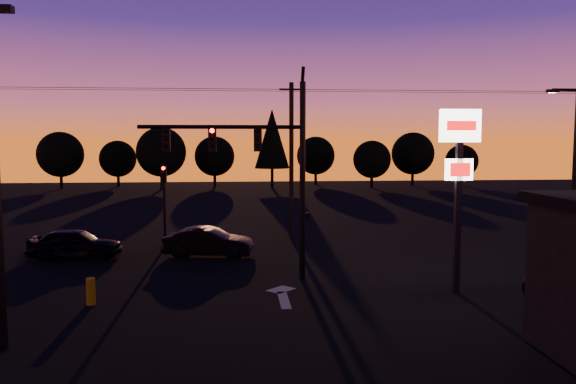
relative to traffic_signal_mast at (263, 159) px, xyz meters
name	(u,v)px	position (x,y,z in m)	size (l,w,h in m)	color
ground	(272,309)	(0.10, -3.99, -4.94)	(120.00, 120.00, 0.00)	black
lane_arrow	(283,295)	(0.60, -2.33, -4.93)	(1.20, 3.10, 0.01)	beige
traffic_signal_mast	(263,159)	(0.00, 0.00, 0.00)	(6.79, 0.52, 8.58)	black
secondary_signal	(164,194)	(-4.90, 7.49, -2.07)	(0.30, 0.31, 4.35)	black
pylon_sign	(459,161)	(7.10, -2.49, -0.02)	(1.50, 0.28, 6.80)	black
streetlight	(573,168)	(14.01, 1.51, -0.52)	(1.55, 0.35, 8.00)	black
utility_pole_1	(291,159)	(2.10, 10.01, -0.34)	(1.40, 0.26, 9.00)	black
power_wires	(291,90)	(2.10, 10.01, 3.63)	(36.00, 1.22, 0.07)	black
bollard	(91,291)	(-6.10, -2.94, -4.47)	(0.31, 0.31, 0.93)	#AD9108
tree_0	(60,154)	(-21.90, 46.01, -0.88)	(5.36, 5.36, 6.74)	black
tree_1	(118,159)	(-15.90, 49.01, -1.50)	(4.54, 4.54, 5.71)	black
tree_2	(161,152)	(-9.90, 44.01, -0.57)	(5.77, 5.78, 7.26)	black
tree_3	(215,156)	(-3.90, 48.01, -1.19)	(4.95, 4.95, 6.22)	black
tree_4	(272,139)	(3.10, 45.01, 0.99)	(4.18, 4.18, 9.50)	black
tree_5	(316,156)	(9.10, 50.01, -1.19)	(4.95, 4.95, 6.22)	black
tree_6	(372,159)	(15.10, 44.01, -1.50)	(4.54, 4.54, 5.71)	black
tree_7	(413,154)	(21.10, 47.01, -0.88)	(5.36, 5.36, 6.74)	black
tree_8	(462,161)	(27.10, 46.01, -1.82)	(4.12, 4.12, 5.19)	black
car_left	(75,244)	(-8.82, 4.93, -4.20)	(1.74, 4.32, 1.47)	black
car_mid	(208,242)	(-2.47, 4.88, -4.22)	(1.51, 4.32, 1.42)	black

